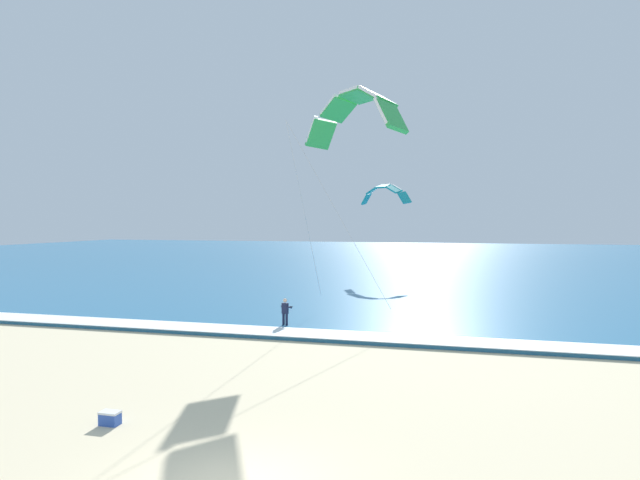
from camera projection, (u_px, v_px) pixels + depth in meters
sea at (435, 259)px, 84.85m from camera, size 200.00×120.00×0.20m
surf_foam at (362, 336)px, 27.91m from camera, size 200.00×2.23×0.04m
surfboard at (285, 328)px, 30.93m from camera, size 0.69×1.46×0.09m
kitesurfer at (285, 312)px, 30.92m from camera, size 0.58×0.58×1.69m
kite_primary at (355, 111)px, 32.98m from camera, size 7.24×6.89×12.54m
kite_distant at (384, 192)px, 57.00m from camera, size 5.50×3.55×2.12m
cooler_box at (110, 418)px, 16.40m from camera, size 0.58×0.38×0.40m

